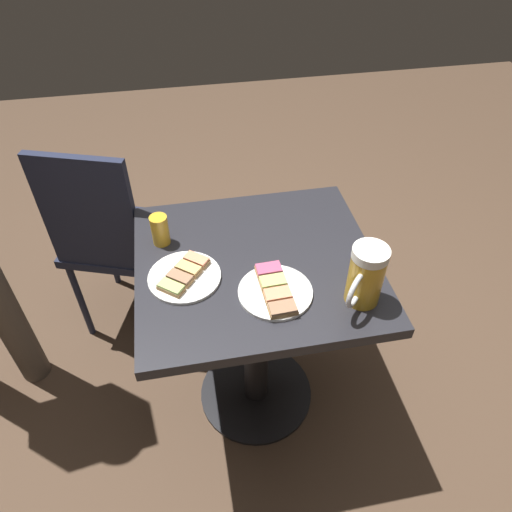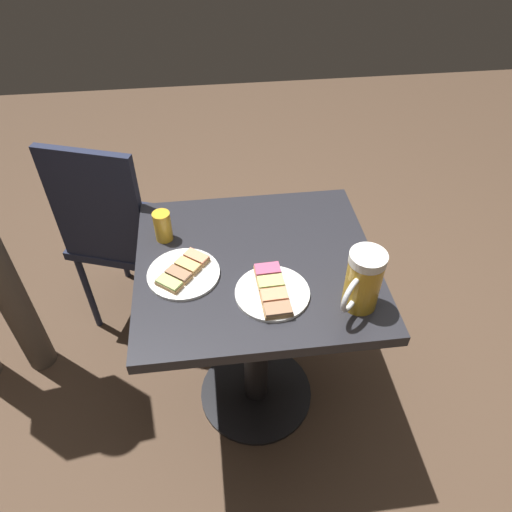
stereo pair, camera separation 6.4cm
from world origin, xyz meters
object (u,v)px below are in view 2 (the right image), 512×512
(beer_mug, at_px, (363,281))
(beer_glass_small, at_px, (163,226))
(plate_far, at_px, (183,273))
(plate_near, at_px, (272,292))
(cafe_chair, at_px, (118,229))

(beer_mug, height_order, beer_glass_small, beer_mug)
(plate_far, relative_size, beer_mug, 1.16)
(plate_near, relative_size, plate_far, 0.99)
(plate_far, xyz_separation_m, cafe_chair, (0.27, -0.50, -0.22))
(cafe_chair, bearing_deg, beer_mug, -22.95)
(cafe_chair, bearing_deg, beer_glass_small, -37.69)
(plate_far, bearing_deg, beer_mug, 160.02)
(plate_far, bearing_deg, beer_glass_small, -71.44)
(plate_near, bearing_deg, beer_mug, 163.91)
(plate_near, distance_m, beer_mug, 0.25)
(beer_glass_small, bearing_deg, plate_near, 137.46)
(beer_glass_small, bearing_deg, beer_mug, 147.04)
(plate_near, relative_size, beer_mug, 1.15)
(plate_near, xyz_separation_m, cafe_chair, (0.51, -0.61, -0.22))
(plate_far, bearing_deg, cafe_chair, -61.48)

